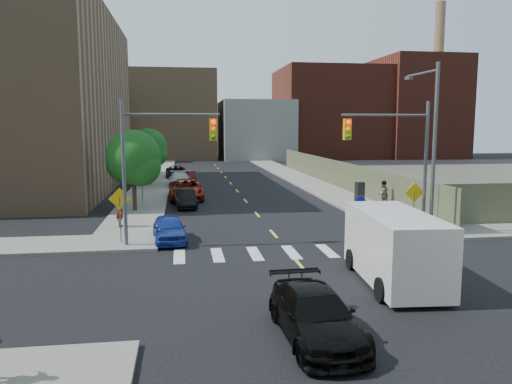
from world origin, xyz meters
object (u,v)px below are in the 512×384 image
object	(u,v)px
black_sedan	(316,315)
payphone	(360,196)
parked_car_blue	(169,229)
cargo_van	(393,245)
parked_car_grey	(176,172)
parked_car_black	(185,199)
pedestrian_east	(383,194)
parked_car_silver	(180,180)
parked_car_white	(188,175)
parked_car_maroon	(189,178)
parked_car_red	(186,189)
mailbox	(361,206)
pedestrian_west	(120,210)

from	to	relation	value
black_sedan	payphone	distance (m)	21.20
parked_car_blue	cargo_van	size ratio (longest dim) A/B	0.65
parked_car_grey	parked_car_black	bearing A→B (deg)	-89.55
parked_car_blue	parked_car_grey	size ratio (longest dim) A/B	0.79
pedestrian_east	parked_car_silver	bearing A→B (deg)	-52.48
parked_car_silver	parked_car_grey	world-z (taller)	parked_car_silver
parked_car_white	payphone	distance (m)	23.11
parked_car_black	parked_car_white	bearing A→B (deg)	82.87
cargo_van	parked_car_maroon	bearing A→B (deg)	106.35
parked_car_blue	parked_car_maroon	world-z (taller)	parked_car_blue
parked_car_grey	parked_car_red	bearing A→B (deg)	-88.58
parked_car_white	payphone	size ratio (longest dim) A/B	2.04
parked_car_maroon	cargo_van	bearing A→B (deg)	-80.75
parked_car_blue	parked_car_black	bearing A→B (deg)	79.90
parked_car_grey	payphone	world-z (taller)	payphone
parked_car_white	cargo_van	bearing A→B (deg)	-78.32
parked_car_maroon	mailbox	xyz separation A→B (m)	(10.50, -20.24, 0.13)
black_sedan	payphone	world-z (taller)	payphone
parked_car_white	parked_car_blue	bearing A→B (deg)	-92.41
parked_car_silver	payphone	size ratio (longest dim) A/B	2.66
parked_car_maroon	pedestrian_east	distance (m)	21.91
parked_car_maroon	parked_car_black	bearing A→B (deg)	-94.64
parked_car_white	parked_car_black	bearing A→B (deg)	-91.20
parked_car_maroon	pedestrian_west	bearing A→B (deg)	-103.59
parked_car_white	pedestrian_west	distance (m)	24.31
parked_car_white	parked_car_grey	bearing A→B (deg)	111.72
parked_car_blue	black_sedan	distance (m)	12.96
parked_car_blue	parked_car_silver	size ratio (longest dim) A/B	0.79
pedestrian_east	payphone	bearing A→B (deg)	3.31
parked_car_black	parked_car_blue	bearing A→B (deg)	-100.29
parked_car_white	mailbox	world-z (taller)	mailbox
mailbox	black_sedan	bearing A→B (deg)	-92.14
parked_car_silver	pedestrian_east	bearing A→B (deg)	-47.41
parked_car_blue	black_sedan	xyz separation A→B (m)	(4.22, -12.25, 0.02)
cargo_van	payphone	bearing A→B (deg)	78.58
parked_car_silver	pedestrian_east	world-z (taller)	pedestrian_east
payphone	parked_car_blue	bearing A→B (deg)	-163.25
pedestrian_west	pedestrian_east	distance (m)	17.61
black_sedan	parked_car_grey	bearing A→B (deg)	93.20
parked_car_grey	pedestrian_east	distance (m)	27.30
mailbox	pedestrian_west	bearing A→B (deg)	-152.72
parked_car_silver	parked_car_white	size ratio (longest dim) A/B	1.30
parked_car_white	parked_car_maroon	world-z (taller)	parked_car_white
pedestrian_west	parked_car_blue	bearing A→B (deg)	-148.96
parked_car_white	parked_car_maroon	distance (m)	2.31
parked_car_maroon	parked_car_grey	distance (m)	5.77
parked_car_black	cargo_van	size ratio (longest dim) A/B	0.65
parked_car_black	parked_car_silver	distance (m)	12.02
parked_car_white	parked_car_grey	size ratio (longest dim) A/B	0.77
cargo_van	black_sedan	bearing A→B (deg)	-128.63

